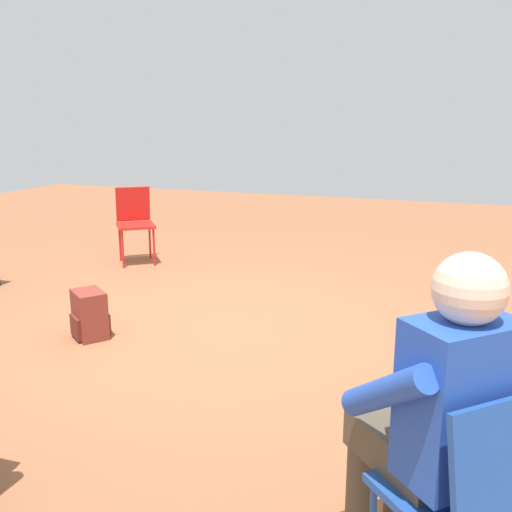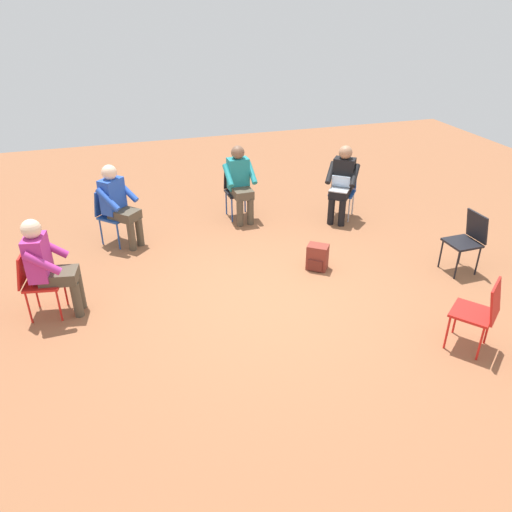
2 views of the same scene
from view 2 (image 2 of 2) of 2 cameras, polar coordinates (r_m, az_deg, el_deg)
ground_plane at (r=6.43m, az=1.61°, el=-4.40°), size 15.57×15.57×0.00m
chair_southeast at (r=5.75m, az=24.26°, el=-5.69°), size 0.58×0.58×0.85m
chair_northwest at (r=7.85m, az=-16.21°, el=4.86°), size 0.58×0.58×0.85m
chair_east at (r=7.31m, az=23.02°, el=1.90°), size 0.45×0.41×0.85m
chair_northeast at (r=8.61m, az=9.95°, el=7.67°), size 0.58×0.58×0.85m
chair_north at (r=8.49m, az=-2.18°, el=7.78°), size 0.41×0.45×0.85m
chair_west at (r=6.33m, az=-23.84°, el=-2.38°), size 0.49×0.46×0.85m
person_with_laptop at (r=8.39m, az=9.82°, el=8.55°), size 0.63×0.64×1.24m
person_in_magenta at (r=6.19m, az=-22.72°, el=-0.73°), size 0.56×0.55×1.24m
person_in_blue at (r=7.66m, az=-15.49°, el=6.01°), size 0.63×0.63×1.24m
person_in_teal at (r=8.27m, az=-1.85°, el=8.68°), size 0.50×0.53×1.24m
backpack_near_laptop_user at (r=6.98m, az=7.03°, el=-0.27°), size 0.34×0.33×0.36m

